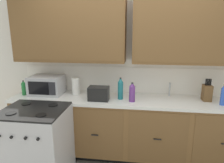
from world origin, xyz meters
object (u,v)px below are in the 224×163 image
at_px(toaster, 99,93).
at_px(bottle_teal, 120,89).
at_px(microwave, 47,85).
at_px(bottle_violet, 132,92).
at_px(knife_block, 207,92).
at_px(bottle_blue, 223,95).
at_px(stove_range, 37,145).
at_px(paper_towel_roll, 76,86).
at_px(bottle_green, 24,88).

distance_m(toaster, bottle_teal, 0.31).
bearing_deg(microwave, bottle_violet, -7.68).
xyz_separation_m(knife_block, bottle_blue, (0.15, -0.16, 0.02)).
xyz_separation_m(stove_range, microwave, (-0.14, 0.69, 0.58)).
bearing_deg(knife_block, toaster, -173.07).
xyz_separation_m(bottle_violet, bottle_teal, (-0.17, 0.09, 0.02)).
bearing_deg(stove_range, bottle_teal, 31.03).
relative_size(paper_towel_roll, bottle_teal, 0.84).
relative_size(knife_block, paper_towel_roll, 1.19).
relative_size(toaster, bottle_violet, 1.05).
bearing_deg(bottle_teal, bottle_green, -179.88).
height_order(bottle_blue, bottle_teal, bottle_teal).
xyz_separation_m(knife_block, bottle_teal, (-1.18, -0.10, 0.04)).
bearing_deg(knife_block, microwave, -179.82).
distance_m(bottle_blue, bottle_green, 2.78).
distance_m(knife_block, bottle_blue, 0.22).
xyz_separation_m(toaster, paper_towel_roll, (-0.39, 0.21, 0.03)).
bearing_deg(bottle_green, paper_towel_roll, 9.46).
distance_m(microwave, bottle_blue, 2.46).
relative_size(toaster, bottle_blue, 1.01).
bearing_deg(knife_block, bottle_violet, -169.85).
bearing_deg(bottle_green, microwave, 15.99).
xyz_separation_m(microwave, bottle_green, (-0.32, -0.09, -0.03)).
bearing_deg(paper_towel_roll, bottle_blue, -5.35).
height_order(microwave, bottle_green, microwave).
bearing_deg(stove_range, bottle_green, 127.88).
height_order(stove_range, paper_towel_roll, paper_towel_roll).
relative_size(toaster, paper_towel_roll, 1.08).
bearing_deg(stove_range, paper_towel_roll, 67.18).
relative_size(microwave, toaster, 1.71).
distance_m(paper_towel_roll, bottle_violet, 0.88).
relative_size(bottle_violet, bottle_teal, 0.86).
distance_m(stove_range, toaster, 1.02).
bearing_deg(stove_range, knife_block, 17.67).
bearing_deg(stove_range, bottle_blue, 12.88).
bearing_deg(microwave, paper_towel_roll, 4.50).
height_order(stove_range, microwave, microwave).
distance_m(toaster, knife_block, 1.49).
height_order(stove_range, bottle_green, bottle_green).
height_order(microwave, bottle_blue, microwave).
height_order(toaster, paper_towel_roll, paper_towel_roll).
height_order(bottle_blue, bottle_violet, bottle_blue).
relative_size(bottle_blue, bottle_violet, 1.04).
xyz_separation_m(bottle_violet, bottle_green, (-1.62, 0.08, -0.02)).
bearing_deg(bottle_green, toaster, -3.93).
height_order(stove_range, toaster, toaster).
height_order(knife_block, paper_towel_roll, knife_block).
relative_size(stove_range, bottle_violet, 3.57).
bearing_deg(bottle_green, knife_block, 2.17).
relative_size(stove_range, bottle_green, 4.25).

